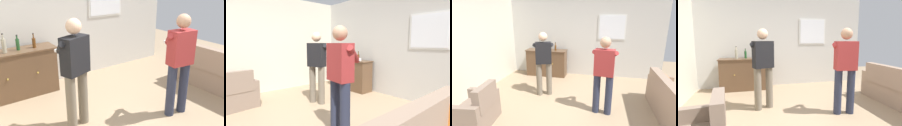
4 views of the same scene
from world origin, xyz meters
The scene contains 8 objects.
ground centered at (0.00, 0.00, 0.00)m, with size 10.40×10.40×0.00m, color #9E8466.
wall_back_with_window centered at (0.02, 2.66, 1.41)m, with size 5.20×0.15×2.80m.
sideboard_cabinet centered at (-1.25, 2.30, 0.46)m, with size 1.40×0.49×0.91m.
bottle_wine_green centered at (-1.21, 2.31, 1.03)m, with size 0.06×0.06×0.28m.
bottle_liquor_amber centered at (-1.46, 2.26, 1.05)m, with size 0.08×0.08×0.35m.
bottle_spirits_clear centered at (-0.92, 2.29, 1.01)m, with size 0.07×0.07×0.28m.
person_standing_left centered at (-0.84, 0.78, 0.94)m, with size 0.53×0.52×1.68m.
person_standing_right centered at (0.69, 0.16, 0.94)m, with size 0.55×0.50×1.68m.
Camera 4 is at (-1.13, -2.83, 1.48)m, focal length 28.00 mm.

